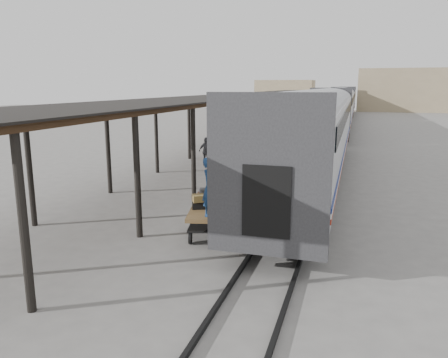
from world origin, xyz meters
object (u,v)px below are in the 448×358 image
at_px(baggage_cart, 209,215).
at_px(luggage_tug, 245,147).
at_px(porter, 210,187).
at_px(pedestrian, 206,152).

distance_m(baggage_cart, luggage_tug, 16.60).
relative_size(porter, pedestrian, 1.04).
xyz_separation_m(baggage_cart, pedestrian, (-4.24, 11.97, 0.22)).
xyz_separation_m(luggage_tug, porter, (3.18, -16.99, 1.12)).
xyz_separation_m(luggage_tug, pedestrian, (-1.31, -4.37, 0.22)).
relative_size(baggage_cart, pedestrian, 1.50).
relative_size(luggage_tug, pedestrian, 1.06).
bearing_deg(luggage_tug, pedestrian, -128.50).
distance_m(baggage_cart, porter, 1.32).
height_order(baggage_cart, pedestrian, pedestrian).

